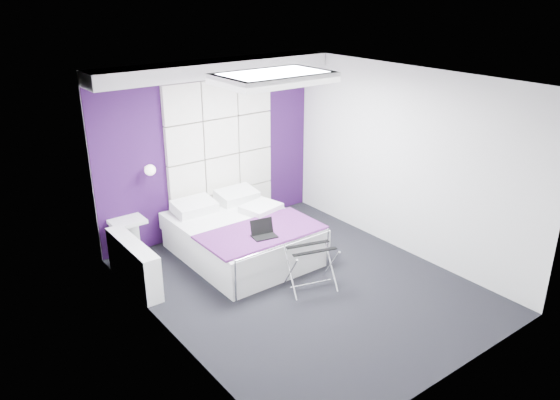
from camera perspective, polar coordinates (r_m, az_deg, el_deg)
name	(u,v)px	position (r m, az deg, el deg)	size (l,w,h in m)	color
floor	(302,285)	(7.05, 2.36, -8.86)	(4.40, 4.40, 0.00)	black
ceiling	(306,79)	(6.15, 2.74, 12.47)	(4.40, 4.40, 0.00)	white
wall_back	(210,148)	(8.21, -7.31, 5.38)	(3.60, 3.60, 0.00)	white
wall_left	(166,228)	(5.60, -11.85, -2.88)	(4.40, 4.40, 0.00)	white
wall_right	(405,162)	(7.70, 12.95, 3.90)	(4.40, 4.40, 0.00)	white
accent_wall	(210,148)	(8.20, -7.28, 5.37)	(3.58, 0.02, 2.58)	#2F0F42
soffit	(215,68)	(7.75, -6.79, 13.52)	(3.58, 0.50, 0.20)	white
headboard	(221,156)	(8.27, -6.16, 4.61)	(1.80, 0.08, 2.30)	silver
skylight	(274,77)	(6.63, -0.67, 12.73)	(1.36, 0.86, 0.12)	white
wall_lamp	(149,169)	(7.67, -13.54, 3.14)	(0.15, 0.15, 0.15)	white
radiator	(134,264)	(7.16, -15.04, -6.43)	(0.22, 1.20, 0.60)	white
bed	(241,236)	(7.66, -4.07, -3.81)	(1.62, 1.96, 0.69)	white
nightstand	(127,221)	(7.73, -15.69, -2.17)	(0.46, 0.36, 0.05)	white
luggage_rack	(311,268)	(6.86, 3.24, -7.09)	(0.58, 0.42, 0.57)	silver
laptop	(262,232)	(7.03, -1.85, -3.38)	(0.31, 0.22, 0.22)	black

